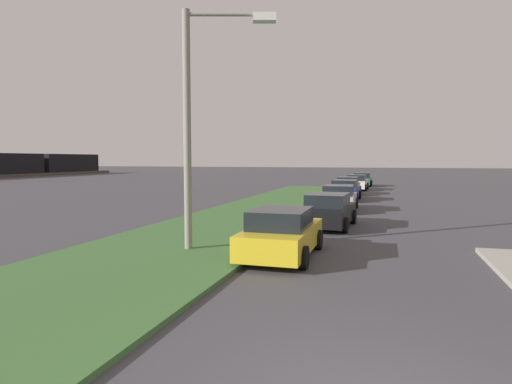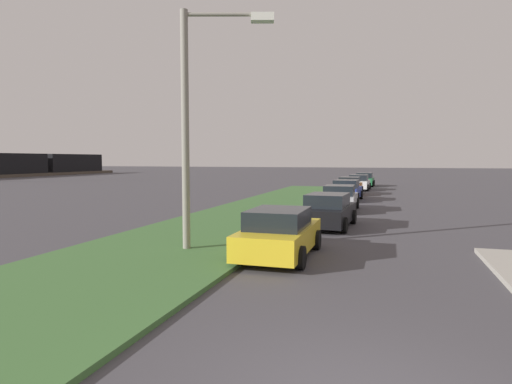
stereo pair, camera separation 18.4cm
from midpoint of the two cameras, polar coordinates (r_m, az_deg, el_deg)
name	(u,v)px [view 1 (the left image)]	position (r m, az deg, el deg)	size (l,w,h in m)	color
grass_median	(201,235)	(16.74, -7.57, -5.63)	(60.00, 6.00, 0.12)	#3D6633
parked_car_yellow	(282,233)	(13.15, 3.00, -5.44)	(4.30, 2.02, 1.47)	gold
parked_car_black	(328,211)	(19.04, 9.18, -2.45)	(4.39, 2.20, 1.47)	black
parked_car_silver	(339,198)	(25.25, 10.60, -0.81)	(4.33, 2.08, 1.47)	#B2B5BA
parked_car_blue	(345,190)	(31.73, 11.42, 0.22)	(4.35, 2.12, 1.47)	#23389E
parked_car_orange	(348,186)	(37.08, 11.82, 0.79)	(4.30, 2.03, 1.47)	orange
parked_car_white	(357,183)	(42.50, 12.94, 1.22)	(4.35, 2.11, 1.47)	silver
parked_car_green	(362,180)	(48.63, 13.63, 1.58)	(4.33, 2.07, 1.47)	#1E6B38
streetlight	(198,112)	(13.83, -7.94, 10.28)	(1.09, 2.80, 7.50)	gray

